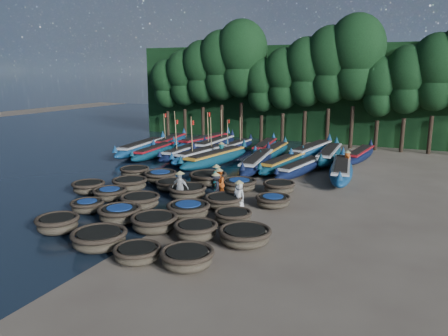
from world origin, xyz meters
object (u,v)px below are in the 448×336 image
at_px(coracle_6, 120,214).
at_px(coracle_15, 130,184).
at_px(coracle_21, 160,176).
at_px(coracle_24, 279,187).
at_px(coracle_12, 140,201).
at_px(coracle_17, 187,192).
at_px(long_boat_4, 216,158).
at_px(long_boat_15, 312,151).
at_px(coracle_23, 239,184).
at_px(fisherman_2, 219,183).
at_px(fisherman_1, 216,176).
at_px(fisherman_5, 221,152).
at_px(coracle_9, 245,236).
at_px(coracle_8, 196,230).
at_px(coracle_14, 233,216).
at_px(long_boat_6, 283,163).
at_px(coracle_10, 88,187).
at_px(coracle_3, 137,253).
at_px(coracle_16, 171,185).
at_px(coracle_7, 154,223).
at_px(long_boat_2, 184,152).
at_px(long_boat_0, 142,148).
at_px(long_boat_9, 170,141).
at_px(long_boat_7, 300,168).
at_px(long_boat_14, 274,151).
at_px(long_boat_16, 329,155).
at_px(long_boat_5, 257,162).
at_px(coracle_4, 187,258).
at_px(coracle_2, 99,239).
at_px(fisherman_3, 216,186).
at_px(long_boat_3, 202,154).
at_px(long_boat_11, 215,145).
at_px(fisherman_0, 239,194).
at_px(coracle_1, 58,224).
at_px(coracle_20, 135,172).
at_px(long_boat_8, 341,170).
at_px(coracle_18, 223,201).
at_px(long_boat_17, 360,155).
at_px(coracle_19, 273,201).

height_order(coracle_6, coracle_15, coracle_6).
height_order(coracle_21, coracle_24, coracle_24).
bearing_deg(coracle_12, coracle_17, 63.60).
xyz_separation_m(long_boat_4, long_boat_15, (6.16, 6.40, 0.01)).
bearing_deg(coracle_23, fisherman_2, -102.03).
bearing_deg(fisherman_1, fisherman_5, -133.25).
relative_size(coracle_23, fisherman_1, 1.45).
xyz_separation_m(coracle_9, fisherman_1, (-4.99, 7.50, 0.46)).
relative_size(coracle_8, fisherman_5, 1.10).
xyz_separation_m(coracle_14, long_boat_6, (-1.31, 12.48, 0.16)).
height_order(coracle_10, coracle_23, coracle_10).
distance_m(coracle_3, coracle_16, 10.52).
distance_m(coracle_7, long_boat_2, 17.62).
bearing_deg(coracle_15, long_boat_6, 54.40).
xyz_separation_m(long_boat_0, long_boat_9, (0.24, 4.46, -0.06)).
bearing_deg(long_boat_7, fisherman_1, -110.56).
height_order(long_boat_9, long_boat_14, long_boat_9).
bearing_deg(coracle_14, long_boat_16, 85.97).
bearing_deg(long_boat_2, long_boat_5, -12.95).
relative_size(coracle_4, coracle_9, 1.08).
relative_size(coracle_2, fisherman_3, 1.50).
bearing_deg(long_boat_3, coracle_14, -49.25).
bearing_deg(long_boat_11, fisherman_0, -60.35).
height_order(coracle_1, long_boat_14, long_boat_14).
xyz_separation_m(coracle_2, coracle_20, (-6.28, 11.07, -0.05)).
height_order(long_boat_2, long_boat_14, long_boat_2).
distance_m(coracle_2, long_boat_5, 16.98).
bearing_deg(long_boat_8, long_boat_14, 133.29).
relative_size(coracle_18, coracle_21, 0.91).
height_order(long_boat_2, long_boat_7, long_boat_2).
xyz_separation_m(long_boat_9, long_boat_17, (18.05, 0.78, -0.02)).
bearing_deg(long_boat_2, long_boat_9, 132.91).
height_order(long_boat_5, long_boat_7, long_boat_5).
bearing_deg(coracle_6, long_boat_0, 121.94).
xyz_separation_m(coracle_19, coracle_21, (-8.63, 2.02, 0.07)).
xyz_separation_m(coracle_10, coracle_12, (4.65, -1.18, 0.02)).
relative_size(coracle_23, long_boat_7, 0.34).
distance_m(coracle_10, long_boat_8, 16.92).
relative_size(coracle_10, fisherman_3, 1.30).
relative_size(fisherman_0, fisherman_5, 0.96).
relative_size(coracle_24, long_boat_15, 0.22).
relative_size(coracle_19, coracle_24, 1.04).
height_order(coracle_6, coracle_14, coracle_6).
height_order(coracle_8, long_boat_11, long_boat_11).
relative_size(coracle_10, coracle_20, 1.10).
relative_size(long_boat_5, long_boat_15, 0.97).
bearing_deg(long_boat_15, fisherman_0, -82.05).
distance_m(long_boat_16, fisherman_0, 14.94).
bearing_deg(coracle_15, long_boat_9, 112.86).
height_order(long_boat_15, long_boat_17, long_boat_15).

